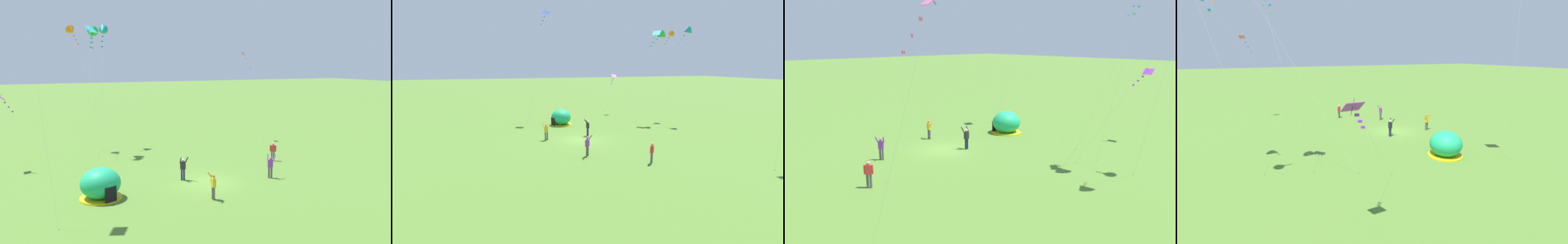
{
  "view_description": "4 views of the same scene",
  "coord_description": "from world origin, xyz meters",
  "views": [
    {
      "loc": [
        -11.61,
        -25.46,
        9.05
      ],
      "look_at": [
        0.62,
        3.51,
        4.11
      ],
      "focal_mm": 35.0,
      "sensor_mm": 36.0,
      "label": 1
    },
    {
      "loc": [
        25.94,
        -7.82,
        7.77
      ],
      "look_at": [
        0.74,
        0.49,
        2.07
      ],
      "focal_mm": 24.0,
      "sensor_mm": 36.0,
      "label": 2
    },
    {
      "loc": [
        18.34,
        23.97,
        8.88
      ],
      "look_at": [
        -1.52,
        2.72,
        2.52
      ],
      "focal_mm": 35.0,
      "sensor_mm": 36.0,
      "label": 3
    },
    {
      "loc": [
        -23.76,
        13.54,
        8.21
      ],
      "look_at": [
        -1.64,
        3.25,
        1.8
      ],
      "focal_mm": 24.0,
      "sensor_mm": 36.0,
      "label": 4
    }
  ],
  "objects": [
    {
      "name": "kite_cyan",
      "position": [
        -6.35,
        12.53,
        11.82
      ],
      "size": [
        1.31,
        3.2,
        12.55
      ],
      "color": "silver",
      "rests_on": "ground"
    },
    {
      "name": "kite_green",
      "position": [
        -6.18,
        13.14,
        11.86
      ],
      "size": [
        2.57,
        6.65,
        12.57
      ],
      "color": "silver",
      "rests_on": "ground"
    },
    {
      "name": "kite_purple",
      "position": [
        -14.08,
        9.8,
        5.91
      ],
      "size": [
        5.66,
        5.24,
        6.51
      ],
      "color": "silver",
      "rests_on": "ground"
    },
    {
      "name": "person_strolling",
      "position": [
        8.39,
        3.45,
        0.96
      ],
      "size": [
        0.46,
        0.43,
        1.72
      ],
      "color": "#4C4C51",
      "rests_on": "ground"
    },
    {
      "name": "kite_orange",
      "position": [
        -7.82,
        15.85,
        12.2
      ],
      "size": [
        3.57,
        7.32,
        12.81
      ],
      "color": "silver",
      "rests_on": "ground"
    },
    {
      "name": "kite_teal",
      "position": [
        -4.64,
        16.17,
        12.38
      ],
      "size": [
        1.59,
        3.52,
        12.99
      ],
      "color": "silver",
      "rests_on": "ground"
    },
    {
      "name": "popup_tent",
      "position": [
        -7.94,
        -0.45,
        1.0
      ],
      "size": [
        2.81,
        2.81,
        2.1
      ],
      "color": "#1EAD6B",
      "rests_on": "ground"
    },
    {
      "name": "person_arms_raised",
      "position": [
        -1.1,
        -3.59,
        1.0
      ],
      "size": [
        0.48,
        0.68,
        1.89
      ],
      "color": "#4C4C51",
      "rests_on": "ground"
    },
    {
      "name": "ground_plane",
      "position": [
        0.0,
        0.0,
        0.0
      ],
      "size": [
        300.0,
        300.0,
        0.0
      ],
      "primitive_type": "plane",
      "color": "#517A2D"
    },
    {
      "name": "person_flying_kite",
      "position": [
        5.13,
        -0.99,
        1.0
      ],
      "size": [
        0.69,
        0.71,
        1.89
      ],
      "color": "#4C4C51",
      "rests_on": "ground"
    },
    {
      "name": "kite_pink",
      "position": [
        11.17,
        13.7,
        9.54
      ],
      "size": [
        2.01,
        2.79,
        10.32
      ],
      "color": "silver",
      "rests_on": "ground"
    },
    {
      "name": "person_with_toddler",
      "position": [
        -1.42,
        1.17,
        1.0
      ],
      "size": [
        0.68,
        0.5,
        1.89
      ],
      "color": "#1E2347",
      "rests_on": "ground"
    }
  ]
}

